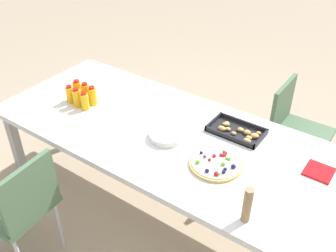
# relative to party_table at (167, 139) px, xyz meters

# --- Properties ---
(ground_plane) EXTENTS (12.00, 12.00, 0.00)m
(ground_plane) POSITION_rel_party_table_xyz_m (0.00, 0.00, -0.68)
(ground_plane) COLOR tan
(party_table) EXTENTS (2.34, 0.98, 0.73)m
(party_table) POSITION_rel_party_table_xyz_m (0.00, 0.00, 0.00)
(party_table) COLOR silver
(party_table) RESTS_ON ground_plane
(chair_near_left) EXTENTS (0.43, 0.43, 0.83)m
(chair_near_left) POSITION_rel_party_table_xyz_m (-0.47, -0.82, -0.18)
(chair_near_left) COLOR #4C6B4C
(chair_near_left) RESTS_ON ground_plane
(chair_far_right) EXTENTS (0.40, 0.40, 0.83)m
(chair_far_right) POSITION_rel_party_table_xyz_m (0.55, 0.87, -0.18)
(chair_far_right) COLOR #4C6B4C
(chair_far_right) RESTS_ON ground_plane
(juice_bottle_0) EXTENTS (0.05, 0.05, 0.13)m
(juice_bottle_0) POSITION_rel_party_table_xyz_m (-0.77, -0.10, 0.12)
(juice_bottle_0) COLOR #F9AE14
(juice_bottle_0) RESTS_ON party_table
(juice_bottle_1) EXTENTS (0.06, 0.06, 0.14)m
(juice_bottle_1) POSITION_rel_party_table_xyz_m (-0.69, -0.10, 0.12)
(juice_bottle_1) COLOR #FAAB14
(juice_bottle_1) RESTS_ON party_table
(juice_bottle_2) EXTENTS (0.06, 0.06, 0.13)m
(juice_bottle_2) POSITION_rel_party_table_xyz_m (-0.62, -0.10, 0.12)
(juice_bottle_2) COLOR #F9AB14
(juice_bottle_2) RESTS_ON party_table
(juice_bottle_3) EXTENTS (0.06, 0.06, 0.15)m
(juice_bottle_3) POSITION_rel_party_table_xyz_m (-0.76, -0.03, 0.12)
(juice_bottle_3) COLOR #FAAC14
(juice_bottle_3) RESTS_ON party_table
(juice_bottle_4) EXTENTS (0.06, 0.06, 0.15)m
(juice_bottle_4) POSITION_rel_party_table_xyz_m (-0.69, -0.02, 0.12)
(juice_bottle_4) COLOR #F9AC14
(juice_bottle_4) RESTS_ON party_table
(juice_bottle_5) EXTENTS (0.06, 0.06, 0.14)m
(juice_bottle_5) POSITION_rel_party_table_xyz_m (-0.62, -0.02, 0.12)
(juice_bottle_5) COLOR #FAAC14
(juice_bottle_5) RESTS_ON party_table
(fruit_pizza) EXTENTS (0.30, 0.30, 0.05)m
(fruit_pizza) POSITION_rel_party_table_xyz_m (0.41, -0.11, 0.07)
(fruit_pizza) COLOR tan
(fruit_pizza) RESTS_ON party_table
(snack_tray) EXTENTS (0.35, 0.21, 0.04)m
(snack_tray) POSITION_rel_party_table_xyz_m (0.37, 0.25, 0.07)
(snack_tray) COLOR black
(snack_tray) RESTS_ON party_table
(plate_stack) EXTENTS (0.22, 0.22, 0.04)m
(plate_stack) POSITION_rel_party_table_xyz_m (0.04, -0.06, 0.08)
(plate_stack) COLOR silver
(plate_stack) RESTS_ON party_table
(napkin_stack) EXTENTS (0.15, 0.15, 0.01)m
(napkin_stack) POSITION_rel_party_table_xyz_m (0.91, 0.17, 0.06)
(napkin_stack) COLOR red
(napkin_stack) RESTS_ON party_table
(cardboard_tube) EXTENTS (0.04, 0.04, 0.20)m
(cardboard_tube) POSITION_rel_party_table_xyz_m (0.72, -0.37, 0.16)
(cardboard_tube) COLOR #9E7A56
(cardboard_tube) RESTS_ON party_table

